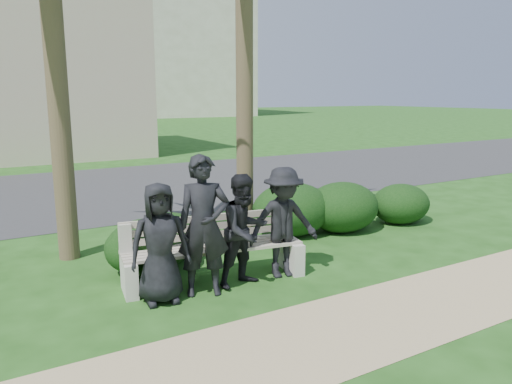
% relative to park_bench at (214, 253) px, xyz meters
% --- Properties ---
extents(ground, '(160.00, 160.00, 0.00)m').
position_rel_park_bench_xyz_m(ground, '(1.14, -0.29, -0.40)').
color(ground, '#1D4614').
rests_on(ground, ground).
extents(footpath, '(30.00, 1.60, 0.01)m').
position_rel_park_bench_xyz_m(footpath, '(1.14, -2.09, -0.40)').
color(footpath, tan).
rests_on(footpath, ground).
extents(asphalt_street, '(160.00, 8.00, 0.01)m').
position_rel_park_bench_xyz_m(asphalt_street, '(1.14, 7.71, -0.40)').
color(asphalt_street, '#2D2D30').
rests_on(asphalt_street, ground).
extents(stucco_bldg_right, '(8.40, 8.40, 7.30)m').
position_rel_park_bench_xyz_m(stucco_bldg_right, '(0.14, 17.71, 3.27)').
color(stucco_bldg_right, beige).
rests_on(stucco_bldg_right, ground).
extents(hotel_tower, '(26.00, 18.00, 37.30)m').
position_rel_park_bench_xyz_m(hotel_tower, '(15.14, 54.71, 13.01)').
color(hotel_tower, beige).
rests_on(hotel_tower, ground).
extents(park_bench, '(2.61, 0.98, 0.88)m').
position_rel_park_bench_xyz_m(park_bench, '(0.00, 0.00, 0.00)').
color(park_bench, '#AFA193').
rests_on(park_bench, ground).
extents(man_a, '(0.81, 0.59, 1.53)m').
position_rel_park_bench_xyz_m(man_a, '(-0.88, -0.31, 0.37)').
color(man_a, black).
rests_on(man_a, ground).
extents(man_b, '(0.78, 0.64, 1.84)m').
position_rel_park_bench_xyz_m(man_b, '(-0.31, -0.37, 0.52)').
color(man_b, black).
rests_on(man_b, ground).
extents(man_c, '(0.84, 0.71, 1.54)m').
position_rel_park_bench_xyz_m(man_c, '(0.30, -0.35, 0.37)').
color(man_c, black).
rests_on(man_c, ground).
extents(man_d, '(1.13, 0.79, 1.59)m').
position_rel_park_bench_xyz_m(man_d, '(0.94, -0.34, 0.40)').
color(man_d, black).
rests_on(man_d, ground).
extents(hedge_b, '(1.26, 1.04, 0.82)m').
position_rel_park_bench_xyz_m(hedge_b, '(-0.67, 0.83, 0.01)').
color(hedge_b, black).
rests_on(hedge_b, ground).
extents(hedge_c, '(1.18, 0.97, 0.77)m').
position_rel_park_bench_xyz_m(hedge_c, '(-0.22, 1.23, -0.01)').
color(hedge_c, black).
rests_on(hedge_c, ground).
extents(hedge_d, '(1.54, 1.27, 1.00)m').
position_rel_park_bench_xyz_m(hedge_d, '(2.30, 1.40, 0.10)').
color(hedge_d, black).
rests_on(hedge_d, ground).
extents(hedge_e, '(1.49, 1.23, 0.97)m').
position_rel_park_bench_xyz_m(hedge_e, '(3.28, 1.13, 0.09)').
color(hedge_e, black).
rests_on(hedge_e, ground).
extents(hedge_f, '(1.26, 1.04, 0.82)m').
position_rel_park_bench_xyz_m(hedge_f, '(4.71, 0.99, 0.01)').
color(hedge_f, black).
rests_on(hedge_f, ground).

